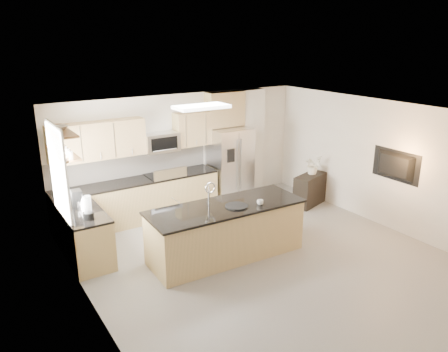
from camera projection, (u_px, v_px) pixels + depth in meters
floor at (268, 262)px, 7.71m from camera, size 6.50×6.50×0.00m
ceiling at (273, 115)px, 6.91m from camera, size 6.00×6.50×0.02m
wall_back at (182, 151)px, 9.92m from camera, size 6.00×0.02×2.60m
wall_left at (92, 234)px, 5.78m from camera, size 0.02×6.50×2.60m
wall_right at (387, 165)px, 8.84m from camera, size 0.02×6.50×2.60m
back_counter at (139, 200)px, 9.29m from camera, size 3.55×0.66×1.44m
left_counter at (84, 235)px, 7.68m from camera, size 0.66×1.50×0.92m
range at (165, 195)px, 9.60m from camera, size 0.76×0.64×1.14m
upper_cabinets at (128, 137)px, 8.96m from camera, size 3.50×0.33×0.75m
microwave at (161, 142)px, 9.35m from camera, size 0.76×0.40×0.40m
refrigerator at (230, 165)px, 10.28m from camera, size 0.92×0.78×1.78m
partition_column at (251, 143)px, 10.73m from camera, size 0.60×0.30×2.60m
window at (59, 173)px, 7.17m from camera, size 0.04×1.15×1.65m
shelf_lower at (63, 153)px, 7.22m from camera, size 0.30×1.20×0.04m
shelf_upper at (60, 131)px, 7.11m from camera, size 0.30×1.20×0.04m
ceiling_fixture at (201, 107)px, 8.00m from camera, size 1.00×0.50×0.06m
island at (226, 231)px, 7.77m from camera, size 2.84×1.10×1.39m
credenza at (310, 190)px, 10.22m from camera, size 0.98×0.64×0.73m
cup at (260, 202)px, 7.65m from camera, size 0.15×0.15×0.09m
platter at (237, 206)px, 7.58m from camera, size 0.53×0.53×0.02m
blender at (88, 209)px, 7.14m from camera, size 0.17×0.17×0.40m
kettle at (83, 203)px, 7.55m from camera, size 0.22×0.22×0.28m
coffee_maker at (77, 199)px, 7.63m from camera, size 0.18×0.22×0.32m
bowl at (60, 127)px, 7.11m from camera, size 0.43×0.43×0.08m
flower_vase at (313, 160)px, 10.10m from camera, size 0.63×0.55×0.67m
television at (393, 166)px, 8.62m from camera, size 0.14×1.08×0.62m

